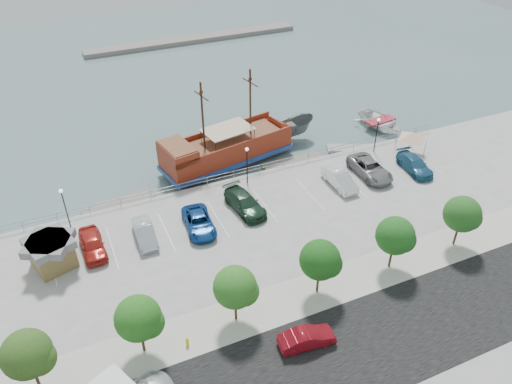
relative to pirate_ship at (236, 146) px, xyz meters
name	(u,v)px	position (x,y,z in m)	size (l,w,h in m)	color
ground	(274,226)	(-1.28, -12.70, -1.86)	(160.00, 160.00, 0.00)	slate
street	(371,343)	(-1.28, -28.70, -0.85)	(100.00, 8.00, 0.04)	black
sidewalk	(328,287)	(-1.28, -22.70, -0.85)	(100.00, 4.00, 0.05)	beige
seawall_railing	(242,173)	(-1.28, -4.90, -0.34)	(50.00, 0.06, 1.00)	gray
far_shore	(194,39)	(8.72, 42.30, -1.46)	(40.00, 3.00, 0.80)	gray
pirate_ship	(236,146)	(0.00, 0.00, 0.00)	(17.93, 7.93, 11.13)	maroon
patrol_boat	(288,132)	(7.47, 1.64, -0.52)	(2.62, 6.96, 2.69)	#4D5357
speedboat	(380,123)	(19.94, -0.12, -1.14)	(4.98, 6.97, 1.44)	white
dock_west	(119,205)	(-14.37, -3.50, -1.66)	(7.25, 2.07, 0.41)	slate
dock_mid	(294,163)	(5.66, -3.50, -1.66)	(7.24, 2.07, 0.41)	gray
dock_east	(353,149)	(13.71, -3.50, -1.69)	(6.17, 1.76, 0.35)	#989794
shed	(51,252)	(-21.13, -11.04, 0.63)	(4.30, 4.30, 2.81)	olive
canopy_tent	(413,132)	(18.23, -8.13, 1.83)	(3.90, 3.90, 3.10)	slate
street_sedan	(307,338)	(-5.54, -26.89, -0.18)	(1.44, 4.13, 1.36)	maroon
fire_hydrant	(187,341)	(-13.34, -23.50, -0.47)	(0.25, 0.25, 0.73)	#D9C600
lamp_post_left	(64,201)	(-19.28, -6.20, 2.08)	(0.36, 0.36, 4.28)	black
lamp_post_mid	(247,159)	(-1.28, -6.20, 2.08)	(0.36, 0.36, 4.28)	black
lamp_post_right	(377,129)	(14.72, -6.20, 2.08)	(0.36, 0.36, 4.28)	black
tree_a	(30,355)	(-23.13, -22.77, 2.43)	(3.30, 3.20, 5.00)	#473321
tree_b	(141,319)	(-16.13, -22.77, 2.43)	(3.30, 3.20, 5.00)	#473321
tree_c	(237,288)	(-9.13, -22.77, 2.43)	(3.30, 3.20, 5.00)	#473321
tree_d	(322,261)	(-2.13, -22.77, 2.43)	(3.30, 3.20, 5.00)	#473321
tree_e	(397,237)	(4.87, -22.77, 2.43)	(3.30, 3.20, 5.00)	#473321
tree_f	(464,215)	(11.87, -22.77, 2.43)	(3.30, 3.20, 5.00)	#473321
parked_car_a	(92,244)	(-17.84, -10.57, -0.04)	(1.95, 4.83, 1.65)	red
parked_car_b	(145,233)	(-13.28, -10.81, -0.10)	(1.61, 4.61, 1.52)	silver
parked_car_c	(199,222)	(-8.34, -11.35, -0.13)	(2.44, 5.30, 1.47)	navy
parked_car_d	(245,203)	(-3.34, -10.41, -0.05)	(2.30, 5.64, 1.64)	#1D3A28
parked_car_f	(340,179)	(7.30, -10.56, -0.05)	(1.73, 4.97, 1.64)	white
parked_car_g	(370,168)	(11.34, -10.14, -0.03)	(2.76, 5.98, 1.66)	gray
parked_car_h	(415,164)	(16.32, -11.37, -0.11)	(2.12, 5.21, 1.51)	#245B7C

